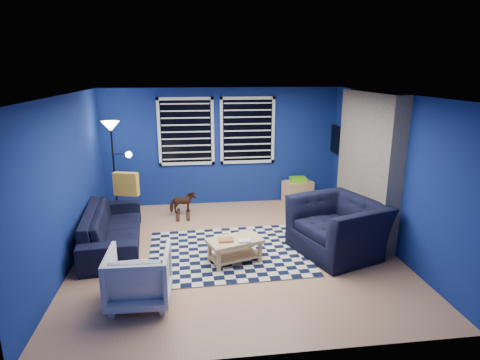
# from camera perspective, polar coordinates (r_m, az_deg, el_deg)

# --- Properties ---
(floor) EXTENTS (5.00, 5.00, 0.00)m
(floor) POSITION_cam_1_polar(r_m,az_deg,el_deg) (6.63, -0.61, -10.03)
(floor) COLOR tan
(floor) RESTS_ON ground
(ceiling) EXTENTS (5.00, 5.00, 0.00)m
(ceiling) POSITION_cam_1_polar(r_m,az_deg,el_deg) (6.00, -0.68, 12.07)
(ceiling) COLOR white
(ceiling) RESTS_ON wall_back
(wall_back) EXTENTS (5.00, 0.00, 5.00)m
(wall_back) POSITION_cam_1_polar(r_m,az_deg,el_deg) (8.63, -2.60, 4.71)
(wall_back) COLOR navy
(wall_back) RESTS_ON floor
(wall_left) EXTENTS (0.00, 5.00, 5.00)m
(wall_left) POSITION_cam_1_polar(r_m,az_deg,el_deg) (6.42, -23.40, -0.31)
(wall_left) COLOR navy
(wall_left) RESTS_ON floor
(wall_right) EXTENTS (0.00, 5.00, 5.00)m
(wall_right) POSITION_cam_1_polar(r_m,az_deg,el_deg) (6.94, 20.32, 1.11)
(wall_right) COLOR navy
(wall_right) RESTS_ON floor
(fireplace) EXTENTS (0.65, 2.00, 2.50)m
(fireplace) POSITION_cam_1_polar(r_m,az_deg,el_deg) (7.33, 17.53, 1.64)
(fireplace) COLOR gray
(fireplace) RESTS_ON floor
(window_left) EXTENTS (1.17, 0.06, 1.42)m
(window_left) POSITION_cam_1_polar(r_m,az_deg,el_deg) (8.50, -7.68, 6.82)
(window_left) COLOR black
(window_left) RESTS_ON wall_back
(window_right) EXTENTS (1.17, 0.06, 1.42)m
(window_right) POSITION_cam_1_polar(r_m,az_deg,el_deg) (8.60, 1.08, 7.05)
(window_right) COLOR black
(window_right) RESTS_ON wall_back
(tv) EXTENTS (0.07, 1.00, 0.58)m
(tv) POSITION_cam_1_polar(r_m,az_deg,el_deg) (8.67, 14.08, 5.32)
(tv) COLOR black
(tv) RESTS_ON wall_right
(rug) EXTENTS (2.56, 2.08, 0.02)m
(rug) POSITION_cam_1_polar(r_m,az_deg,el_deg) (6.56, -1.71, -10.24)
(rug) COLOR black
(rug) RESTS_ON floor
(sofa) EXTENTS (2.27, 1.06, 0.64)m
(sofa) POSITION_cam_1_polar(r_m,az_deg,el_deg) (7.02, -17.65, -6.47)
(sofa) COLOR black
(sofa) RESTS_ON floor
(armchair_big) EXTENTS (1.65, 1.54, 0.87)m
(armchair_big) POSITION_cam_1_polar(r_m,az_deg,el_deg) (6.60, 13.74, -6.53)
(armchair_big) COLOR black
(armchair_big) RESTS_ON floor
(armchair_bent) EXTENTS (0.78, 0.81, 0.71)m
(armchair_bent) POSITION_cam_1_polar(r_m,az_deg,el_deg) (5.30, -14.16, -13.14)
(armchair_bent) COLOR gray
(armchair_bent) RESTS_ON floor
(rocking_horse) EXTENTS (0.36, 0.55, 0.43)m
(rocking_horse) POSITION_cam_1_polar(r_m,az_deg,el_deg) (8.10, -8.15, -3.23)
(rocking_horse) COLOR #462B16
(rocking_horse) RESTS_ON floor
(coffee_table) EXTENTS (0.91, 0.69, 0.40)m
(coffee_table) POSITION_cam_1_polar(r_m,az_deg,el_deg) (6.15, -0.78, -9.31)
(coffee_table) COLOR #DDAF7C
(coffee_table) RESTS_ON rug
(cabinet) EXTENTS (0.67, 0.53, 0.59)m
(cabinet) POSITION_cam_1_polar(r_m,az_deg,el_deg) (8.91, 8.19, -1.65)
(cabinet) COLOR #DDAF7C
(cabinet) RESTS_ON floor
(floor_lamp) EXTENTS (0.52, 0.32, 1.92)m
(floor_lamp) POSITION_cam_1_polar(r_m,az_deg,el_deg) (8.00, -17.64, 5.49)
(floor_lamp) COLOR black
(floor_lamp) RESTS_ON floor
(throw_pillow) EXTENTS (0.47, 0.25, 0.42)m
(throw_pillow) POSITION_cam_1_polar(r_m,az_deg,el_deg) (7.53, -15.89, -0.55)
(throw_pillow) COLOR gold
(throw_pillow) RESTS_ON sofa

